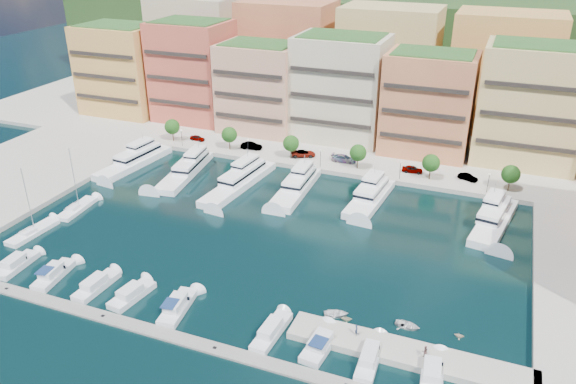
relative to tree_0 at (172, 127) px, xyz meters
name	(u,v)px	position (x,y,z in m)	size (l,w,h in m)	color
ground	(265,235)	(40.00, -33.50, -4.74)	(400.00, 400.00, 0.00)	black
north_quay	(356,129)	(40.00, 28.50, -4.74)	(220.00, 64.00, 2.00)	#9E998E
hillside	(393,86)	(40.00, 76.50, -4.74)	(240.00, 40.00, 58.00)	#1F3B18
south_pontoon	(157,333)	(37.00, -63.50, -4.74)	(72.00, 2.20, 0.35)	gray
finger_pier	(408,357)	(70.00, -55.50, -4.74)	(32.00, 5.00, 2.00)	#9E998E
apartment_0	(122,69)	(-26.00, 16.49, 8.57)	(22.00, 16.50, 24.80)	tan
apartment_1	(193,71)	(-4.00, 18.49, 9.57)	(20.00, 16.50, 26.80)	#C05340
apartment_2	(260,87)	(17.00, 16.49, 7.57)	(20.00, 15.50, 22.80)	tan
apartment_3	(341,88)	(38.00, 18.49, 9.07)	(22.00, 16.50, 25.80)	beige
apartment_4	(428,103)	(60.00, 16.49, 8.07)	(20.00, 15.50, 23.80)	#DE8853
apartment_5	(531,105)	(82.00, 18.49, 9.57)	(22.00, 16.50, 26.80)	tan
backblock_0	(198,47)	(-15.00, 40.50, 11.26)	(26.00, 18.00, 30.00)	beige
backblock_1	(287,54)	(15.00, 40.50, 11.26)	(26.00, 18.00, 30.00)	#DE8853
backblock_2	(388,63)	(45.00, 40.50, 11.26)	(26.00, 18.00, 30.00)	tan
backblock_3	(503,72)	(75.00, 40.50, 11.26)	(26.00, 18.00, 30.00)	tan
tree_0	(172,127)	(0.00, 0.00, 0.00)	(3.80, 3.80, 5.65)	#473323
tree_1	(229,135)	(16.00, 0.00, 0.00)	(3.80, 3.80, 5.65)	#473323
tree_2	(291,143)	(32.00, 0.00, 0.00)	(3.80, 3.80, 5.65)	#473323
tree_3	(358,153)	(48.00, 0.00, 0.00)	(3.80, 3.80, 5.65)	#473323
tree_4	(431,163)	(64.00, 0.00, 0.00)	(3.80, 3.80, 5.65)	#473323
tree_5	(511,174)	(80.00, 0.00, 0.00)	(3.80, 3.80, 5.65)	#473323
lamppost_0	(181,135)	(4.00, -2.30, -0.92)	(0.30, 0.30, 4.20)	black
lamppost_1	(248,145)	(22.00, -2.30, -0.92)	(0.30, 0.30, 4.20)	black
lamppost_2	(320,155)	(40.00, -2.30, -0.92)	(0.30, 0.30, 4.20)	black
lamppost_3	(400,167)	(58.00, -2.30, -0.92)	(0.30, 0.30, 4.20)	black
lamppost_4	(489,180)	(76.00, -2.30, -0.92)	(0.30, 0.30, 4.20)	black
yacht_0	(136,160)	(-1.07, -14.49, -3.53)	(7.26, 22.21, 7.30)	white
yacht_1	(187,169)	(12.77, -14.76, -3.65)	(7.71, 22.72, 7.30)	white
yacht_2	(241,180)	(26.61, -15.73, -3.53)	(7.03, 24.85, 7.30)	white
yacht_3	(297,185)	(38.75, -13.79, -3.53)	(5.54, 20.43, 7.30)	white
yacht_4	(370,196)	(54.31, -13.04, -3.65)	(6.58, 18.90, 7.30)	white
yacht_6	(494,218)	(78.16, -13.81, -3.53)	(8.05, 20.83, 7.30)	white
cruiser_0	(17,265)	(6.57, -58.09, -4.20)	(3.29, 8.13, 2.55)	silver
cruiser_1	(54,274)	(14.30, -58.11, -4.17)	(3.80, 8.77, 2.66)	silver
cruiser_2	(96,286)	(22.54, -58.09, -4.20)	(3.02, 8.47, 2.55)	silver
cruiser_3	(132,295)	(29.03, -58.09, -4.20)	(3.83, 8.11, 2.55)	silver
cruiser_4	(177,307)	(36.99, -58.12, -4.17)	(3.94, 8.97, 2.66)	silver
cruiser_6	(271,332)	(51.80, -58.10, -4.20)	(2.91, 8.92, 2.55)	silver
cruiser_7	(320,345)	(58.88, -58.10, -4.17)	(3.61, 8.15, 2.66)	silver
cruiser_8	(370,358)	(65.55, -58.10, -4.20)	(2.75, 9.08, 2.55)	silver
cruiser_9	(432,374)	(73.41, -58.09, -4.20)	(3.47, 8.14, 2.55)	silver
sailboat_1	(77,209)	(1.95, -38.18, -4.43)	(3.61, 9.96, 13.20)	white
sailboat_0	(33,233)	(0.84, -48.70, -4.44)	(3.41, 10.37, 13.20)	white
tender_0	(336,314)	(58.82, -50.83, -4.38)	(2.53, 3.54, 0.73)	silver
tender_1	(346,318)	(60.48, -51.39, -4.31)	(1.41, 1.64, 0.86)	#C0B992
tender_3	(459,335)	(75.72, -49.13, -4.38)	(1.18, 1.37, 0.72)	beige
tender_2	(407,325)	(68.80, -49.66, -4.38)	(2.52, 3.52, 0.73)	silver
car_0	(197,138)	(5.53, 2.46, -3.08)	(1.57, 3.90, 1.33)	gray
car_1	(251,146)	(20.84, 2.01, -2.89)	(1.80, 5.15, 1.70)	gray
car_2	(303,153)	(34.32, 2.16, -2.96)	(2.61, 5.65, 1.57)	gray
car_3	(344,158)	(44.10, 2.56, -2.92)	(2.32, 5.70, 1.65)	gray
car_4	(412,169)	(59.91, 2.28, -2.97)	(1.81, 4.51, 1.54)	gray
car_5	(468,177)	(71.73, 2.45, -3.05)	(1.47, 4.20, 1.38)	gray
person_0	(357,330)	(62.87, -55.00, -2.89)	(0.62, 0.41, 1.71)	#222D45
person_1	(425,351)	(72.02, -55.78, -2.93)	(0.79, 0.61, 1.62)	#533532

